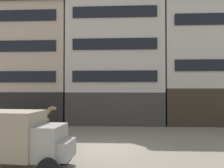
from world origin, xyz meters
The scene contains 7 objects.
ground_plane centered at (0.00, 0.00, 0.00)m, with size 120.00×120.00×0.00m, color slate.
building_far_left centered at (-9.59, 11.12, 6.50)m, with size 9.61×6.33×12.92m.
building_center_left centered at (0.00, 11.12, 8.20)m, with size 10.26×6.33×16.31m.
building_center_right centered at (9.59, 11.12, 6.51)m, with size 9.62×6.33×12.95m.
cargo_wagon centered at (-8.44, 3.20, 1.15)m, with size 2.94×1.57×1.98m.
draft_horse centered at (-5.49, 3.20, 1.27)m, with size 2.35×0.64×2.30m.
delivery_truck_near centered at (-3.67, -4.00, 1.42)m, with size 4.46×2.40×2.62m.
Camera 1 is at (1.04, -14.40, 3.65)m, focal length 37.61 mm.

